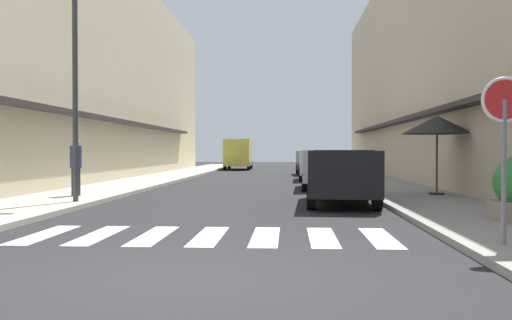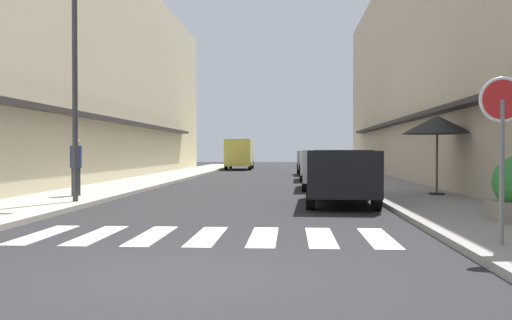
# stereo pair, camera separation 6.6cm
# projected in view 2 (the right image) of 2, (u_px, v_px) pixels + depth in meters

# --- Properties ---
(ground_plane) EXTENTS (98.16, 98.16, 0.00)m
(ground_plane) POSITION_uv_depth(u_px,v_px,m) (259.00, 184.00, 24.03)
(ground_plane) COLOR #232326
(sidewalk_left) EXTENTS (2.79, 62.46, 0.12)m
(sidewalk_left) POSITION_uv_depth(u_px,v_px,m) (142.00, 182.00, 24.36)
(sidewalk_left) COLOR #ADA899
(sidewalk_left) RESTS_ON ground_plane
(sidewalk_right) EXTENTS (2.79, 62.46, 0.12)m
(sidewalk_right) POSITION_uv_depth(u_px,v_px,m) (379.00, 183.00, 23.71)
(sidewalk_right) COLOR gray
(sidewalk_right) RESTS_ON ground_plane
(building_row_left) EXTENTS (5.50, 42.15, 10.81)m
(building_row_left) POSITION_uv_depth(u_px,v_px,m) (67.00, 67.00, 25.75)
(building_row_left) COLOR beige
(building_row_left) RESTS_ON ground_plane
(building_row_right) EXTENTS (5.50, 42.15, 11.26)m
(building_row_right) POSITION_uv_depth(u_px,v_px,m) (462.00, 58.00, 24.60)
(building_row_right) COLOR #C6B299
(building_row_right) RESTS_ON ground_plane
(crosswalk) EXTENTS (6.15, 2.20, 0.01)m
(crosswalk) POSITION_uv_depth(u_px,v_px,m) (207.00, 236.00, 9.24)
(crosswalk) COLOR silver
(crosswalk) RESTS_ON ground_plane
(parked_car_near) EXTENTS (1.96, 4.52, 1.47)m
(parked_car_near) POSITION_uv_depth(u_px,v_px,m) (341.00, 170.00, 14.81)
(parked_car_near) COLOR black
(parked_car_near) RESTS_ON ground_plane
(parked_car_mid) EXTENTS (1.92, 4.21, 1.47)m
(parked_car_mid) POSITION_uv_depth(u_px,v_px,m) (326.00, 165.00, 20.83)
(parked_car_mid) COLOR silver
(parked_car_mid) RESTS_ON ground_plane
(parked_car_far) EXTENTS (1.86, 4.02, 1.47)m
(parked_car_far) POSITION_uv_depth(u_px,v_px,m) (318.00, 162.00, 26.90)
(parked_car_far) COLOR silver
(parked_car_far) RESTS_ON ground_plane
(parked_car_distant) EXTENTS (1.93, 4.06, 1.47)m
(parked_car_distant) POSITION_uv_depth(u_px,v_px,m) (313.00, 160.00, 33.09)
(parked_car_distant) COLOR black
(parked_car_distant) RESTS_ON ground_plane
(delivery_van) EXTENTS (2.09, 5.43, 2.37)m
(delivery_van) POSITION_uv_depth(u_px,v_px,m) (240.00, 152.00, 43.08)
(delivery_van) COLOR #D8CC4C
(delivery_van) RESTS_ON ground_plane
(round_street_sign) EXTENTS (0.65, 0.07, 2.37)m
(round_street_sign) POSITION_uv_depth(u_px,v_px,m) (502.00, 116.00, 7.71)
(round_street_sign) COLOR slate
(round_street_sign) RESTS_ON sidewalk_right
(street_lamp) EXTENTS (1.19, 0.28, 5.94)m
(street_lamp) POSITION_uv_depth(u_px,v_px,m) (81.00, 65.00, 14.37)
(street_lamp) COLOR #38383D
(street_lamp) RESTS_ON sidewalk_left
(cafe_umbrella) EXTENTS (2.13, 2.13, 2.40)m
(cafe_umbrella) POSITION_uv_depth(u_px,v_px,m) (437.00, 125.00, 16.64)
(cafe_umbrella) COLOR #262626
(cafe_umbrella) RESTS_ON sidewalk_right
(pedestrian_walking_near) EXTENTS (0.34, 0.34, 1.71)m
(pedestrian_walking_near) POSITION_uv_depth(u_px,v_px,m) (76.00, 165.00, 16.28)
(pedestrian_walking_near) COLOR #282B33
(pedestrian_walking_near) RESTS_ON sidewalk_left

